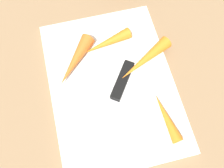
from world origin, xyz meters
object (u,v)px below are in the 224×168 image
at_px(cutting_board, 112,85).
at_px(carrot_short, 107,43).
at_px(carrot_shortest, 166,117).
at_px(carrot_long, 75,61).
at_px(knife, 120,87).
at_px(carrot_longest, 145,60).

height_order(cutting_board, carrot_short, carrot_short).
distance_m(carrot_shortest, carrot_long, 0.22).
bearing_deg(carrot_shortest, carrot_long, 35.08).
distance_m(cutting_board, carrot_short, 0.10).
height_order(cutting_board, carrot_shortest, carrot_shortest).
distance_m(cutting_board, carrot_shortest, 0.13).
distance_m(carrot_long, carrot_short, 0.08).
bearing_deg(carrot_long, knife, 85.59).
distance_m(carrot_shortest, carrot_longest, 0.13).
bearing_deg(carrot_long, carrot_shortest, 82.04).
xyz_separation_m(carrot_shortest, carrot_longest, (0.13, 0.01, 0.00)).
bearing_deg(carrot_short, cutting_board, 69.22).
distance_m(knife, carrot_longest, 0.08).
xyz_separation_m(knife, carrot_short, (0.11, 0.00, 0.01)).
xyz_separation_m(cutting_board, carrot_long, (0.06, 0.07, 0.02)).
bearing_deg(knife, carrot_short, -142.88).
bearing_deg(carrot_longest, carrot_short, -69.22).
height_order(knife, carrot_longest, carrot_longest).
xyz_separation_m(carrot_long, carrot_short, (0.03, -0.08, -0.00)).
xyz_separation_m(knife, carrot_long, (0.08, 0.08, 0.01)).
bearing_deg(carrot_longest, cutting_board, -5.78).
xyz_separation_m(cutting_board, carrot_longest, (0.03, -0.08, 0.02)).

